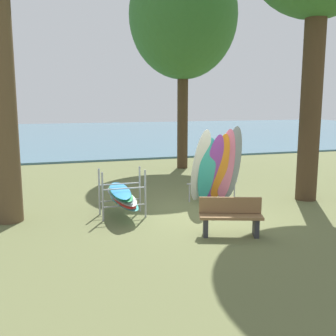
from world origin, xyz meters
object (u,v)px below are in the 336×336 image
Objects in this scene: tree_mid_behind at (183,17)px; board_storage_rack at (122,196)px; park_bench at (231,216)px; leaning_board_pile at (217,167)px.

tree_mid_behind is 9.93m from board_storage_rack.
tree_mid_behind is at bearing 76.97° from park_bench.
park_bench is at bearing -108.38° from leaning_board_pile.
leaning_board_pile reaches higher than board_storage_rack.
leaning_board_pile reaches higher than park_bench.
leaning_board_pile is 3.02m from park_bench.
tree_mid_behind is 4.05× the size of leaning_board_pile.
board_storage_rack is at bearing -121.29° from tree_mid_behind.
board_storage_rack is at bearing 132.03° from park_bench.
park_bench is (-0.93, -2.80, -0.62)m from leaning_board_pile.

